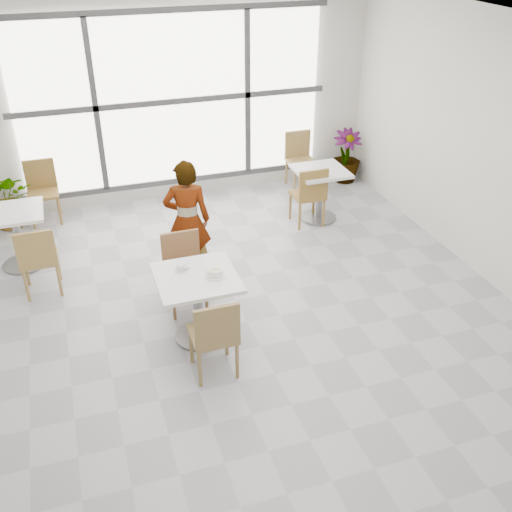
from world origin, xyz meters
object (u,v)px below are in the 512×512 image
object	(u,v)px
bg_table_right	(320,187)
bg_chair_right_far	(300,155)
bg_chair_left_near	(38,257)
bg_chair_right_near	(310,193)
plant_right	(346,156)
plant_left	(9,199)
main_table	(197,295)
bg_chair_left_far	(42,187)
chair_near	(215,334)
chair_far	(183,266)
person	(187,220)
bg_table_left	(17,231)
coffee_cup	(181,268)
oatmeal_bowl	(215,272)

from	to	relation	value
bg_table_right	bg_chair_right_far	xyz separation A→B (m)	(0.18, 1.22, 0.01)
bg_chair_left_near	bg_chair_right_far	size ratio (longest dim) A/B	1.00
bg_chair_right_near	plant_right	world-z (taller)	bg_chair_right_near
bg_chair_left_near	plant_left	world-z (taller)	bg_chair_left_near
main_table	bg_chair_left_far	bearing A→B (deg)	113.07
bg_chair_left_far	bg_chair_right_near	bearing A→B (deg)	-21.38
chair_near	chair_far	size ratio (longest dim) A/B	1.00
chair_near	person	xyz separation A→B (m)	(0.17, 1.86, 0.24)
bg_chair_right_far	bg_table_left	bearing A→B (deg)	-163.48
chair_near	bg_table_left	size ratio (longest dim) A/B	1.16
person	coffee_cup	bearing A→B (deg)	88.08
chair_near	person	distance (m)	1.89
chair_far	bg_chair_left_far	xyz separation A→B (m)	(-1.43, 2.73, 0.00)
main_table	bg_table_right	xyz separation A→B (m)	(2.29, 2.15, -0.04)
plant_left	bg_chair_right_near	bearing A→B (deg)	-18.06
bg_table_right	bg_chair_right_near	xyz separation A→B (m)	(-0.22, -0.15, 0.01)
person	bg_chair_left_far	world-z (taller)	person
oatmeal_bowl	coffee_cup	world-z (taller)	oatmeal_bowl
main_table	coffee_cup	world-z (taller)	coffee_cup
bg_chair_left_near	bg_table_right	bearing A→B (deg)	-168.07
chair_near	bg_chair_left_far	xyz separation A→B (m)	(-1.45, 4.00, 0.00)
chair_far	coffee_cup	world-z (taller)	chair_far
oatmeal_bowl	plant_right	xyz separation A→B (m)	(3.07, 3.33, -0.37)
bg_chair_right_near	oatmeal_bowl	bearing A→B (deg)	47.24
bg_table_right	bg_chair_left_near	size ratio (longest dim) A/B	0.86
person	bg_chair_right_near	bearing A→B (deg)	-144.09
main_table	bg_chair_right_near	size ratio (longest dim) A/B	0.92
chair_near	oatmeal_bowl	distance (m)	0.67
bg_chair_right_near	plant_left	xyz separation A→B (m)	(-3.95, 1.29, -0.09)
main_table	bg_table_right	world-z (taller)	same
chair_near	bg_table_right	bearing A→B (deg)	-129.31
main_table	plant_left	world-z (taller)	plant_left
bg_chair_left_near	plant_right	xyz separation A→B (m)	(4.76, 1.94, -0.08)
bg_chair_right_far	plant_right	size ratio (longest dim) A/B	1.03
coffee_cup	bg_chair_right_far	size ratio (longest dim) A/B	0.18
bg_chair_left_near	bg_chair_left_far	size ratio (longest dim) A/B	1.00
coffee_cup	bg_chair_right_far	xyz separation A→B (m)	(2.59, 3.21, -0.28)
bg_table_right	bg_chair_right_far	size ratio (longest dim) A/B	0.86
main_table	bg_chair_left_near	size ratio (longest dim) A/B	0.92
bg_chair_right_near	bg_table_left	bearing A→B (deg)	-1.78
bg_table_right	oatmeal_bowl	bearing A→B (deg)	-133.82
bg_chair_left_near	bg_chair_right_far	world-z (taller)	same
oatmeal_bowl	bg_chair_left_near	size ratio (longest dim) A/B	0.24
coffee_cup	bg_chair_right_near	bearing A→B (deg)	40.06
oatmeal_bowl	coffee_cup	bearing A→B (deg)	145.55
bg_table_left	bg_chair_left_near	xyz separation A→B (m)	(0.24, -0.77, 0.01)
coffee_cup	bg_chair_left_far	distance (m)	3.48
main_table	bg_table_left	bearing A→B (deg)	129.70
chair_near	coffee_cup	xyz separation A→B (m)	(-0.13, 0.78, 0.28)
chair_far	bg_chair_right_far	xyz separation A→B (m)	(2.47, 2.73, 0.00)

